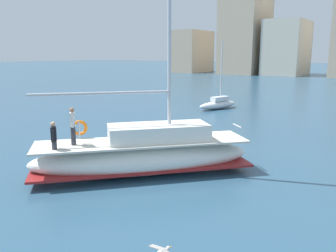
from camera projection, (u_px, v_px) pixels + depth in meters
ground_plane at (140, 156)px, 18.04m from camera, size 400.00×400.00×0.00m
main_sailboat at (144, 154)px, 15.31m from camera, size 8.30×8.66×12.35m
moored_sloop_near at (218, 104)px, 33.48m from camera, size 2.52×4.80×6.32m
seagull at (163, 251)px, 8.77m from camera, size 0.96×0.48×0.16m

